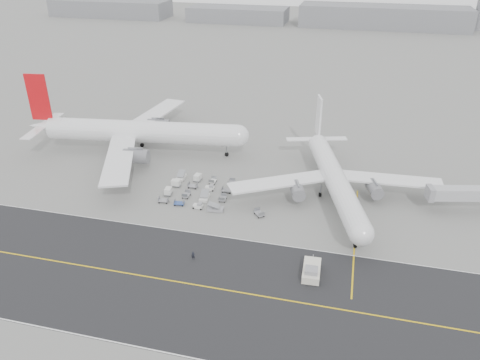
% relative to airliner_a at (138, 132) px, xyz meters
% --- Properties ---
extents(ground, '(700.00, 700.00, 0.00)m').
position_rel_airliner_a_xyz_m(ground, '(32.20, -33.27, -6.40)').
color(ground, gray).
rests_on(ground, ground).
extents(taxiway, '(220.00, 59.00, 0.03)m').
position_rel_airliner_a_xyz_m(taxiway, '(37.22, -51.25, -6.39)').
color(taxiway, '#252527').
rests_on(taxiway, ground).
extents(horizon_buildings, '(520.00, 28.00, 28.00)m').
position_rel_airliner_a_xyz_m(horizon_buildings, '(62.20, 226.73, -6.40)').
color(horizon_buildings, gray).
rests_on(horizon_buildings, ground).
extents(airliner_a, '(64.26, 63.18, 22.23)m').
position_rel_airliner_a_xyz_m(airliner_a, '(0.00, 0.00, 0.00)').
color(airliner_a, white).
rests_on(airliner_a, ground).
extents(airliner_b, '(49.35, 50.38, 17.87)m').
position_rel_airliner_a_xyz_m(airliner_b, '(56.41, -12.80, -1.24)').
color(airliner_b, white).
rests_on(airliner_b, ground).
extents(pushback_tug, '(3.43, 8.74, 2.49)m').
position_rel_airliner_a_xyz_m(pushback_tug, '(54.64, -43.37, -5.37)').
color(pushback_tug, silver).
rests_on(pushback_tug, ground).
extents(jet_bridge, '(16.95, 6.85, 6.33)m').
position_rel_airliner_a_xyz_m(jet_bridge, '(85.18, -12.58, -1.98)').
color(jet_bridge, gray).
rests_on(jet_bridge, ground).
extents(gse_cluster, '(21.06, 20.34, 1.84)m').
position_rel_airliner_a_xyz_m(gse_cluster, '(24.21, -19.07, -6.40)').
color(gse_cluster, '#9C9CA1').
rests_on(gse_cluster, ground).
extents(stray_dolly, '(2.76, 2.89, 1.53)m').
position_rel_airliner_a_xyz_m(stray_dolly, '(40.93, -25.41, -6.40)').
color(stray_dolly, silver).
rests_on(stray_dolly, ground).
extents(ground_crew_a, '(0.74, 0.61, 1.76)m').
position_rel_airliner_a_xyz_m(ground_crew_a, '(31.74, -44.18, -5.52)').
color(ground_crew_a, black).
rests_on(ground_crew_a, ground).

